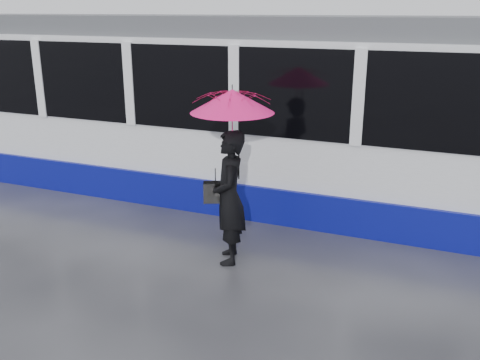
% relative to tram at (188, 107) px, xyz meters
% --- Properties ---
extents(ground, '(90.00, 90.00, 0.00)m').
position_rel_tram_xyz_m(ground, '(0.56, -2.50, -1.64)').
color(ground, '#29292E').
rests_on(ground, ground).
extents(rails, '(34.00, 1.51, 0.02)m').
position_rel_tram_xyz_m(rails, '(0.56, -0.00, -1.63)').
color(rails, '#3F3D38').
rests_on(rails, ground).
extents(tram, '(26.00, 2.56, 3.35)m').
position_rel_tram_xyz_m(tram, '(0.00, 0.00, 0.00)').
color(tram, white).
rests_on(tram, ground).
extents(woman, '(0.69, 0.82, 1.91)m').
position_rel_tram_xyz_m(woman, '(2.08, -2.77, -0.68)').
color(woman, black).
rests_on(woman, ground).
extents(umbrella, '(1.47, 1.47, 1.29)m').
position_rel_tram_xyz_m(umbrella, '(2.13, -2.77, 0.45)').
color(umbrella, '#DD1245').
rests_on(umbrella, ground).
extents(handbag, '(0.37, 0.27, 0.48)m').
position_rel_tram_xyz_m(handbag, '(1.86, -2.75, -0.64)').
color(handbag, black).
rests_on(handbag, ground).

